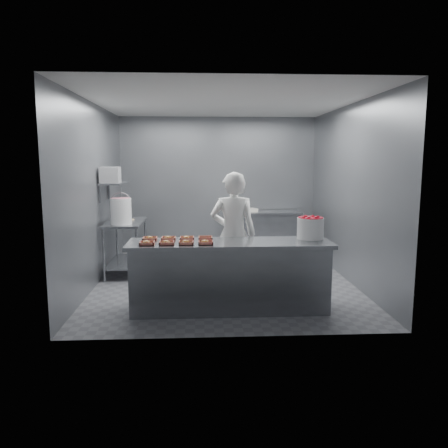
{
  "coord_description": "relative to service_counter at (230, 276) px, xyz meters",
  "views": [
    {
      "loc": [
        -0.37,
        -6.82,
        1.94
      ],
      "look_at": [
        -0.01,
        -0.2,
        0.96
      ],
      "focal_mm": 35.0,
      "sensor_mm": 36.0,
      "label": 1
    }
  ],
  "objects": [
    {
      "name": "floor",
      "position": [
        0.0,
        1.35,
        -0.45
      ],
      "size": [
        4.5,
        4.5,
        0.0
      ],
      "primitive_type": "plane",
      "color": "#4C4C51",
      "rests_on": "ground"
    },
    {
      "name": "ceiling",
      "position": [
        0.0,
        1.35,
        2.35
      ],
      "size": [
        4.5,
        4.5,
        0.0
      ],
      "primitive_type": "plane",
      "rotation": [
        3.14,
        0.0,
        0.0
      ],
      "color": "white",
      "rests_on": "wall_back"
    },
    {
      "name": "wall_back",
      "position": [
        0.0,
        3.6,
        0.95
      ],
      "size": [
        4.0,
        0.04,
        2.8
      ],
      "primitive_type": "cube",
      "color": "slate",
      "rests_on": "ground"
    },
    {
      "name": "wall_left",
      "position": [
        -2.0,
        1.35,
        0.95
      ],
      "size": [
        0.04,
        4.5,
        2.8
      ],
      "primitive_type": "cube",
      "color": "slate",
      "rests_on": "ground"
    },
    {
      "name": "wall_right",
      "position": [
        2.0,
        1.35,
        0.95
      ],
      "size": [
        0.04,
        4.5,
        2.8
      ],
      "primitive_type": "cube",
      "color": "slate",
      "rests_on": "ground"
    },
    {
      "name": "service_counter",
      "position": [
        0.0,
        0.0,
        0.0
      ],
      "size": [
        2.6,
        0.7,
        0.9
      ],
      "color": "slate",
      "rests_on": "ground"
    },
    {
      "name": "prep_table",
      "position": [
        -1.65,
        1.95,
        0.14
      ],
      "size": [
        0.6,
        1.2,
        0.9
      ],
      "color": "slate",
      "rests_on": "ground"
    },
    {
      "name": "back_counter",
      "position": [
        0.9,
        3.25,
        -0.0
      ],
      "size": [
        1.5,
        0.6,
        0.9
      ],
      "color": "slate",
      "rests_on": "ground"
    },
    {
      "name": "wall_shelf",
      "position": [
        -1.82,
        1.95,
        1.1
      ],
      "size": [
        0.35,
        0.9,
        0.03
      ],
      "primitive_type": "cube",
      "color": "slate",
      "rests_on": "wall_left"
    },
    {
      "name": "tray_0",
      "position": [
        -1.03,
        -0.15,
        0.47
      ],
      "size": [
        0.19,
        0.18,
        0.06
      ],
      "color": "tan",
      "rests_on": "service_counter"
    },
    {
      "name": "tray_1",
      "position": [
        -0.79,
        -0.15,
        0.47
      ],
      "size": [
        0.19,
        0.18,
        0.06
      ],
      "color": "tan",
      "rests_on": "service_counter"
    },
    {
      "name": "tray_2",
      "position": [
        -0.55,
        -0.15,
        0.47
      ],
      "size": [
        0.19,
        0.18,
        0.06
      ],
      "color": "tan",
      "rests_on": "service_counter"
    },
    {
      "name": "tray_3",
      "position": [
        -0.31,
        -0.15,
        0.47
      ],
      "size": [
        0.19,
        0.18,
        0.06
      ],
      "color": "tan",
      "rests_on": "service_counter"
    },
    {
      "name": "tray_4",
      "position": [
        -1.03,
        0.15,
        0.47
      ],
      "size": [
        0.19,
        0.18,
        0.06
      ],
      "color": "tan",
      "rests_on": "service_counter"
    },
    {
      "name": "tray_5",
      "position": [
        -0.79,
        0.15,
        0.47
      ],
      "size": [
        0.19,
        0.18,
        0.06
      ],
      "color": "tan",
      "rests_on": "service_counter"
    },
    {
      "name": "tray_6",
      "position": [
        -0.55,
        0.15,
        0.47
      ],
      "size": [
        0.19,
        0.18,
        0.06
      ],
      "color": "tan",
      "rests_on": "service_counter"
    },
    {
      "name": "tray_7",
      "position": [
        -0.31,
        0.15,
        0.47
      ],
      "size": [
        0.19,
        0.18,
        0.04
      ],
      "color": "tan",
      "rests_on": "service_counter"
    },
    {
      "name": "worker",
      "position": [
        0.09,
        0.61,
        0.43
      ],
      "size": [
        0.68,
        0.48,
        1.77
      ],
      "primitive_type": "imported",
      "rotation": [
        0.0,
        0.0,
        3.06
      ],
      "color": "white",
      "rests_on": "ground"
    },
    {
      "name": "strawberry_tub",
      "position": [
        1.08,
        0.15,
        0.6
      ],
      "size": [
        0.35,
        0.35,
        0.29
      ],
      "color": "silver",
      "rests_on": "service_counter"
    },
    {
      "name": "glaze_bucket",
      "position": [
        -1.65,
        1.61,
        0.67
      ],
      "size": [
        0.35,
        0.33,
        0.52
      ],
      "color": "silver",
      "rests_on": "prep_table"
    },
    {
      "name": "bucket_lid",
      "position": [
        -1.72,
        2.05,
        0.46
      ],
      "size": [
        0.38,
        0.38,
        0.02
      ],
      "primitive_type": "cylinder",
      "rotation": [
        0.0,
        0.0,
        0.43
      ],
      "color": "silver",
      "rests_on": "prep_table"
    },
    {
      "name": "rag",
      "position": [
        -1.61,
        2.08,
        0.46
      ],
      "size": [
        0.18,
        0.17,
        0.02
      ],
      "primitive_type": "cube",
      "rotation": [
        0.0,
        0.0,
        -0.43
      ],
      "color": "#CCB28C",
      "rests_on": "prep_table"
    },
    {
      "name": "appliance",
      "position": [
        -1.82,
        1.69,
        1.24
      ],
      "size": [
        0.31,
        0.35,
        0.26
      ],
      "primitive_type": "cube",
      "rotation": [
        0.0,
        0.0,
        0.03
      ],
      "color": "gray",
      "rests_on": "wall_shelf"
    },
    {
      "name": "paper_stack",
      "position": [
        0.61,
        3.25,
        0.48
      ],
      "size": [
        0.34,
        0.29,
        0.06
      ],
      "primitive_type": "cube",
      "rotation": [
        0.0,
        0.0,
        0.24
      ],
      "color": "silver",
      "rests_on": "back_counter"
    }
  ]
}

